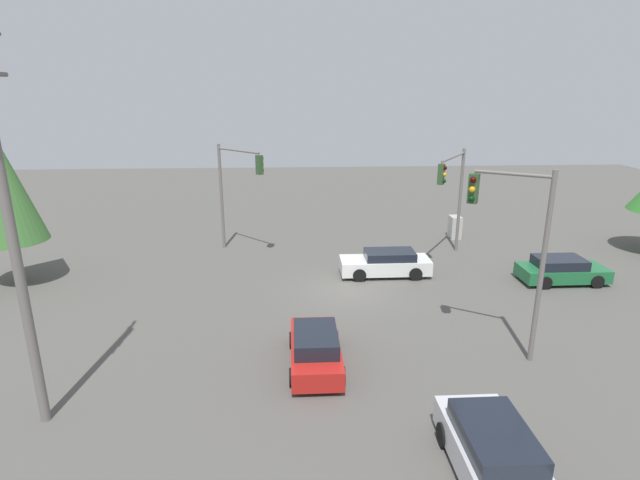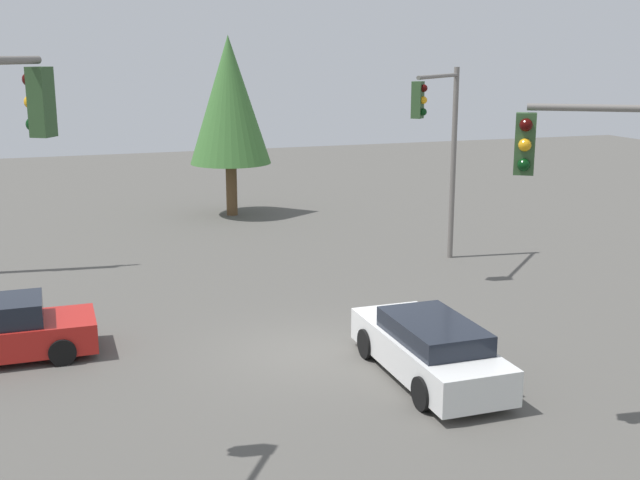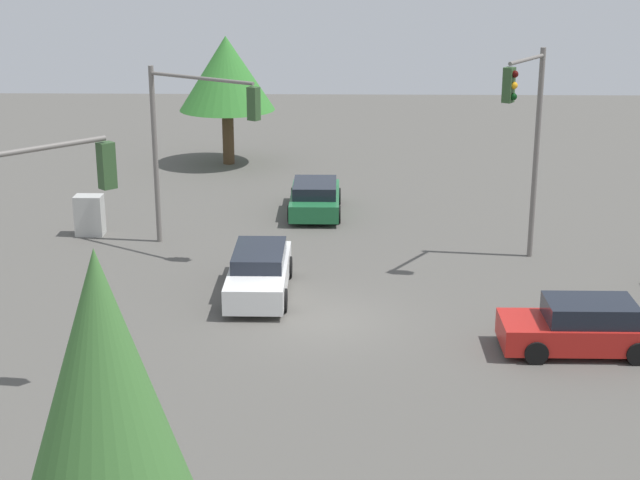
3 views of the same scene
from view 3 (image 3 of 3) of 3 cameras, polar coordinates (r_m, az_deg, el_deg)
The scene contains 9 objects.
ground_plane at distance 27.71m, azimuth 0.22°, elevation -4.71°, with size 80.00×80.00×0.00m, color #54514C.
sedan_green at distance 37.92m, azimuth -0.29°, elevation 2.48°, with size 1.99×4.27×1.30m.
sedan_white at distance 29.63m, azimuth -3.56°, elevation -1.87°, with size 1.84×4.69×1.35m.
sedan_red at distance 26.43m, azimuth 15.04°, elevation -4.93°, with size 4.14×1.86×1.40m.
traffic_signal_main at distance 21.73m, azimuth -16.99°, elevation 0.35°, with size 2.90×2.85×6.38m.
traffic_signal_cross at distance 32.91m, azimuth -7.36°, elevation 6.53°, with size 3.96×2.66×6.19m.
traffic_signal_aux at distance 31.81m, azimuth 11.96°, elevation 6.60°, with size 1.70×2.46×6.98m.
electrical_cabinet at distance 36.17m, azimuth -13.26°, elevation 1.41°, with size 0.99×0.67×1.47m, color #B2B2AD.
tree_far at distance 45.82m, azimuth -5.47°, elevation 9.60°, with size 4.43×4.43×5.94m.
Camera 3 is at (-0.44, 25.64, 10.51)m, focal length 55.00 mm.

